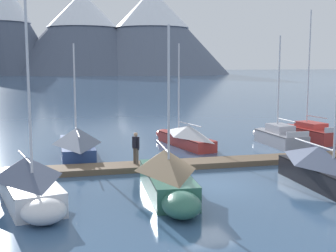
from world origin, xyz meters
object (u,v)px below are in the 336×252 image
at_px(sailboat_last_slip, 307,132).
at_px(sailboat_end_of_dock, 277,136).
at_px(sailboat_outer_slip, 326,169).
at_px(sailboat_mid_dock_starboard, 168,176).
at_px(sailboat_second_berth, 29,182).
at_px(person_on_dock, 136,146).
at_px(sailboat_mid_dock_port, 77,142).
at_px(sailboat_far_berth, 184,135).

bearing_deg(sailboat_last_slip, sailboat_end_of_dock, -161.43).
xyz_separation_m(sailboat_outer_slip, sailboat_end_of_dock, (3.63, 10.95, -0.31)).
xyz_separation_m(sailboat_mid_dock_starboard, sailboat_last_slip, (13.82, 11.18, -0.29)).
bearing_deg(sailboat_second_berth, sailboat_end_of_dock, 30.28).
relative_size(sailboat_mid_dock_starboard, person_on_dock, 4.23).
bearing_deg(sailboat_mid_dock_port, sailboat_last_slip, 4.91).
bearing_deg(sailboat_mid_dock_port, person_on_dock, -58.65).
bearing_deg(sailboat_last_slip, sailboat_outer_slip, -119.12).
distance_m(sailboat_mid_dock_port, sailboat_outer_slip, 14.62).
xyz_separation_m(sailboat_mid_dock_starboard, sailboat_outer_slip, (7.15, -0.78, 0.00)).
relative_size(sailboat_far_berth, person_on_dock, 4.37).
xyz_separation_m(sailboat_mid_dock_port, sailboat_end_of_dock, (13.79, 0.43, -0.29)).
distance_m(sailboat_far_berth, sailboat_last_slip, 9.42).
bearing_deg(sailboat_outer_slip, person_on_dock, 140.86).
relative_size(sailboat_end_of_dock, person_on_dock, 4.42).
xyz_separation_m(sailboat_mid_dock_port, sailboat_last_slip, (16.82, 1.44, -0.28)).
height_order(sailboat_far_berth, person_on_dock, sailboat_far_berth).
relative_size(sailboat_outer_slip, person_on_dock, 5.56).
relative_size(sailboat_far_berth, sailboat_last_slip, 0.79).
distance_m(sailboat_mid_dock_starboard, sailboat_outer_slip, 7.20).
height_order(sailboat_outer_slip, sailboat_last_slip, sailboat_outer_slip).
height_order(sailboat_second_berth, sailboat_last_slip, sailboat_last_slip).
xyz_separation_m(sailboat_outer_slip, person_on_dock, (-7.43, 6.05, 0.38)).
bearing_deg(sailboat_far_berth, sailboat_last_slip, -0.94).
xyz_separation_m(sailboat_second_berth, sailboat_mid_dock_starboard, (5.65, -0.57, 0.03)).
relative_size(sailboat_mid_dock_port, sailboat_mid_dock_starboard, 1.02).
xyz_separation_m(sailboat_outer_slip, sailboat_last_slip, (6.66, 11.96, -0.29)).
relative_size(sailboat_mid_dock_starboard, sailboat_end_of_dock, 0.96).
bearing_deg(sailboat_mid_dock_starboard, sailboat_far_berth, 68.80).
height_order(sailboat_second_berth, sailboat_mid_dock_starboard, sailboat_second_berth).
bearing_deg(sailboat_second_berth, person_on_dock, 41.15).
xyz_separation_m(sailboat_second_berth, sailboat_mid_dock_port, (2.66, 9.18, 0.02)).
bearing_deg(sailboat_second_berth, sailboat_mid_dock_starboard, -5.71).
distance_m(sailboat_mid_dock_starboard, person_on_dock, 5.29).
relative_size(sailboat_mid_dock_starboard, sailboat_outer_slip, 0.76).
relative_size(sailboat_outer_slip, sailboat_end_of_dock, 1.26).
relative_size(sailboat_far_berth, sailboat_end_of_dock, 0.99).
xyz_separation_m(sailboat_last_slip, person_on_dock, (-14.09, -5.92, 0.67)).
relative_size(sailboat_mid_dock_port, person_on_dock, 4.31).
height_order(sailboat_mid_dock_port, sailboat_end_of_dock, sailboat_end_of_dock).
distance_m(sailboat_mid_dock_port, sailboat_end_of_dock, 13.80).
distance_m(sailboat_second_berth, sailboat_last_slip, 22.18).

